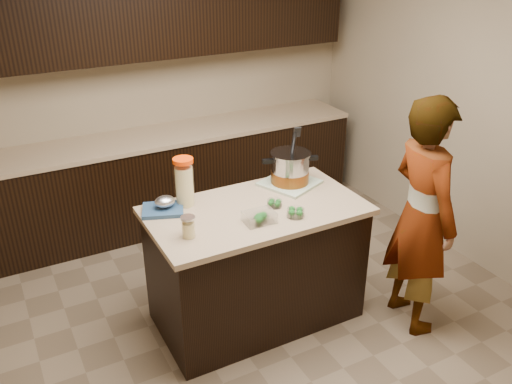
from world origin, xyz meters
TOP-DOWN VIEW (x-y plane):
  - ground_plane at (0.00, 0.00)m, footprint 4.00×4.00m
  - room_shell at (0.00, 0.00)m, footprint 4.04×4.04m
  - back_cabinets at (0.00, 1.74)m, footprint 3.60×0.63m
  - island at (0.00, 0.00)m, footprint 1.46×0.81m
  - dish_towel at (0.40, 0.22)m, footprint 0.47×0.47m
  - stock_pot at (0.40, 0.22)m, footprint 0.40×0.37m
  - lemonade_pitcher at (-0.40, 0.27)m, footprint 0.16×0.16m
  - mason_jar at (-0.54, -0.14)m, footprint 0.12×0.12m
  - broccoli_tub_left at (0.12, -0.04)m, footprint 0.12×0.12m
  - broccoli_tub_right at (0.17, -0.23)m, footprint 0.13×0.13m
  - broccoli_tub_rect at (-0.07, -0.18)m, footprint 0.20×0.15m
  - blue_tray at (-0.56, 0.25)m, footprint 0.32×0.29m
  - person at (0.98, -0.54)m, footprint 0.49×0.67m

SIDE VIEW (x-z plane):
  - ground_plane at x=0.00m, z-range 0.00..0.00m
  - island at x=0.00m, z-range 0.00..0.90m
  - person at x=0.98m, z-range 0.00..1.69m
  - dish_towel at x=0.40m, z-range 0.90..0.92m
  - broccoli_tub_left at x=0.12m, z-range 0.90..0.95m
  - broccoli_tub_right at x=0.17m, z-range 0.90..0.95m
  - broccoli_tub_rect at x=-0.07m, z-range 0.90..0.97m
  - blue_tray at x=-0.56m, z-range 0.88..0.99m
  - back_cabinets at x=0.00m, z-range -0.22..2.10m
  - mason_jar at x=-0.54m, z-range 0.89..1.04m
  - stock_pot at x=0.40m, z-range 0.81..1.23m
  - lemonade_pitcher at x=-0.40m, z-range 0.89..1.22m
  - room_shell at x=0.00m, z-range 0.35..3.07m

